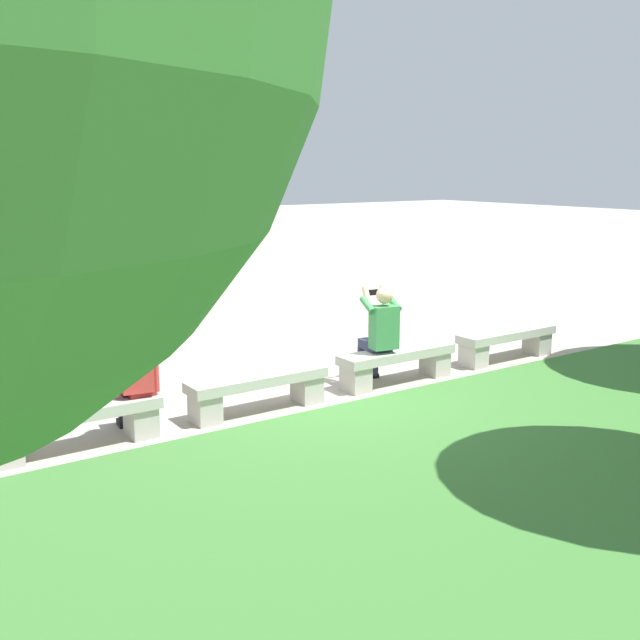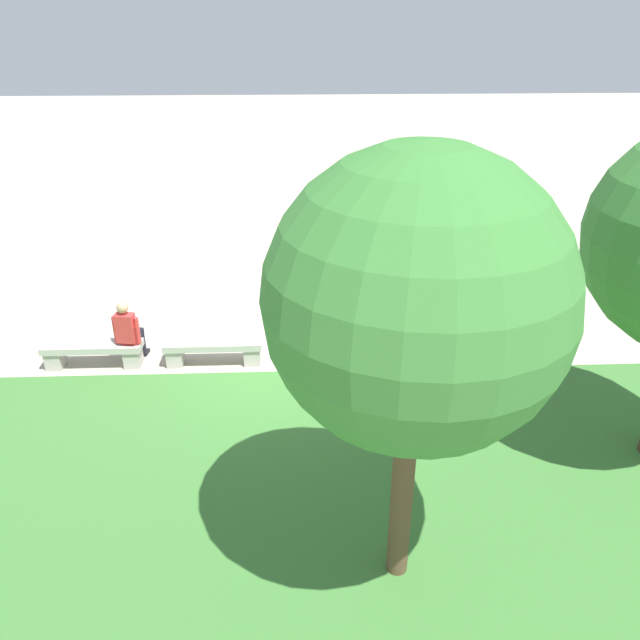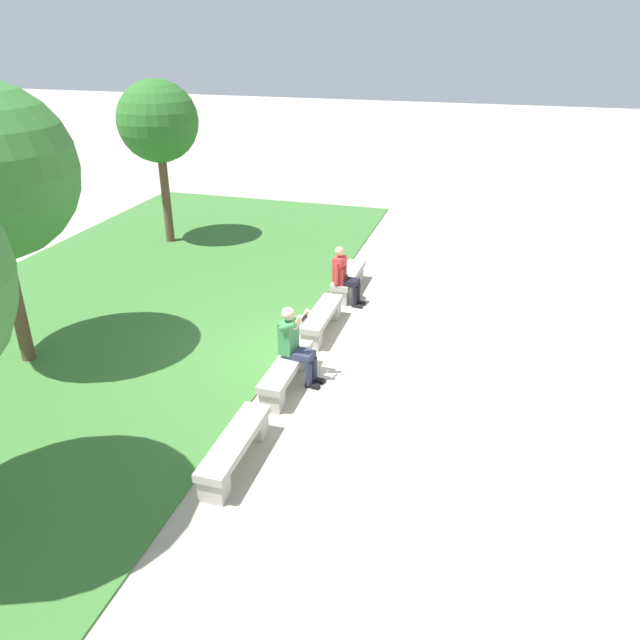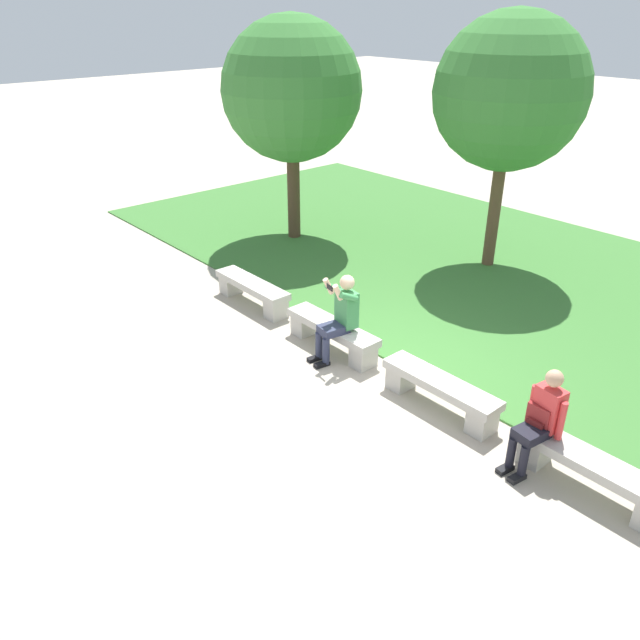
# 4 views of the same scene
# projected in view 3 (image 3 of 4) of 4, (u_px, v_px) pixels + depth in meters

# --- Properties ---
(ground_plane) EXTENTS (80.00, 80.00, 0.00)m
(ground_plane) POSITION_uv_depth(u_px,v_px,m) (306.00, 357.00, 11.29)
(ground_plane) COLOR #B2A593
(grass_strip) EXTENTS (20.05, 8.00, 0.03)m
(grass_strip) POSITION_uv_depth(u_px,v_px,m) (96.00, 326.00, 12.39)
(grass_strip) COLOR #3D7533
(grass_strip) RESTS_ON ground
(bench_main) EXTENTS (1.72, 0.40, 0.45)m
(bench_main) POSITION_uv_depth(u_px,v_px,m) (235.00, 447.00, 8.43)
(bench_main) COLOR #B7B2A8
(bench_main) RESTS_ON ground
(bench_near) EXTENTS (1.72, 0.40, 0.45)m
(bench_near) POSITION_uv_depth(u_px,v_px,m) (286.00, 371.00, 10.25)
(bench_near) COLOR #B7B2A8
(bench_near) RESTS_ON ground
(bench_mid) EXTENTS (1.72, 0.40, 0.45)m
(bench_mid) POSITION_uv_depth(u_px,v_px,m) (322.00, 318.00, 12.08)
(bench_mid) COLOR #B7B2A8
(bench_mid) RESTS_ON ground
(bench_far) EXTENTS (1.72, 0.40, 0.45)m
(bench_far) POSITION_uv_depth(u_px,v_px,m) (348.00, 279.00, 13.90)
(bench_far) COLOR #B7B2A8
(bench_far) RESTS_ON ground
(person_photographer) EXTENTS (0.52, 0.76, 1.32)m
(person_photographer) POSITION_uv_depth(u_px,v_px,m) (295.00, 341.00, 10.25)
(person_photographer) COLOR black
(person_photographer) RESTS_ON ground
(person_distant) EXTENTS (0.48, 0.71, 1.26)m
(person_distant) POSITION_uv_depth(u_px,v_px,m) (344.00, 274.00, 13.15)
(person_distant) COLOR black
(person_distant) RESTS_ON ground
(backpack) EXTENTS (0.28, 0.24, 0.43)m
(backpack) POSITION_uv_depth(u_px,v_px,m) (341.00, 276.00, 13.16)
(backpack) COLOR maroon
(backpack) RESTS_ON bench_far
(tree_behind_wall) EXTENTS (2.05, 2.05, 4.22)m
(tree_behind_wall) POSITION_uv_depth(u_px,v_px,m) (158.00, 122.00, 15.79)
(tree_behind_wall) COLOR brown
(tree_behind_wall) RESTS_ON ground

